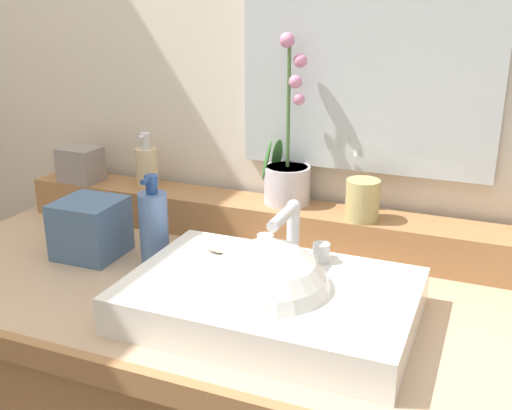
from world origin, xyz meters
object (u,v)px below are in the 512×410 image
Objects in this scene: trinket_box at (81,164)px; lotion_bottle at (154,226)px; soap_dispenser at (147,165)px; sink_basin at (269,302)px; potted_plant at (287,172)px; soap_bar at (222,245)px; tissue_box at (90,228)px; tumbler_cup at (362,200)px.

lotion_bottle reaches higher than trinket_box.
sink_basin is at bearing -37.57° from soap_dispenser.
potted_plant is at bearing 47.23° from lotion_bottle.
soap_bar is 0.32m from tissue_box.
soap_dispenser is 0.27m from lotion_bottle.
potted_plant reaches higher than soap_bar.
trinket_box is 0.28m from tissue_box.
trinket_box is 0.50× the size of lotion_bottle.
lotion_bottle is (0.15, -0.22, -0.06)m from soap_dispenser.
sink_basin reaches higher than tissue_box.
lotion_bottle is at bearing 5.96° from tissue_box.
tissue_box is (-0.15, -0.02, -0.02)m from lotion_bottle.
lotion_bottle is (-0.17, 0.03, 0.00)m from soap_bar.
sink_basin is 3.76× the size of soap_dispenser.
tissue_box is at bearing 177.06° from soap_bar.
trinket_box is 0.38m from lotion_bottle.
soap_dispenser is 0.68× the size of lotion_bottle.
sink_basin is 1.32× the size of potted_plant.
sink_basin is 6.99× the size of soap_bar.
soap_bar is 0.54× the size of soap_dispenser.
potted_plant is at bearing 167.00° from tumbler_cup.
soap_dispenser is (-0.45, 0.35, 0.11)m from sink_basin.
trinket_box is (-0.17, -0.03, -0.01)m from soap_dispenser.
potted_plant reaches higher than sink_basin.
trinket_box is (-0.53, -0.04, -0.03)m from potted_plant.
potted_plant reaches higher than soap_dispenser.
tumbler_cup is at bearing 20.38° from tissue_box.
trinket_box is (-0.63, 0.32, 0.10)m from sink_basin.
trinket_box is at bearing 149.72° from lotion_bottle.
potted_plant reaches higher than tissue_box.
lotion_bottle is 1.47× the size of tissue_box.
soap_dispenser is at bearing 141.83° from soap_bar.
soap_dispenser is 1.00× the size of tissue_box.
soap_dispenser is at bearing 12.21° from trinket_box.
potted_plant is 0.53m from trinket_box.
soap_dispenser reaches higher than lotion_bottle.
sink_basin is 2.56× the size of lotion_bottle.
trinket_box is (-0.71, 0.00, -0.00)m from tumbler_cup.
sink_basin is 0.34m from tumbler_cup.
lotion_bottle is 0.15m from tissue_box.
sink_basin reaches higher than tumbler_cup.
trinket_box is at bearing 155.89° from soap_bar.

